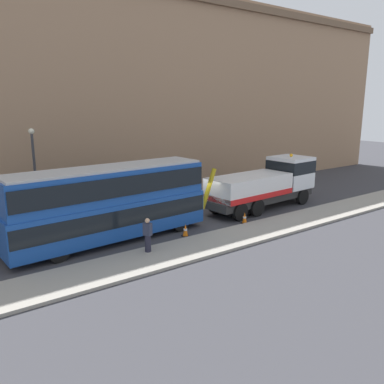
{
  "coord_description": "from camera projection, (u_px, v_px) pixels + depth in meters",
  "views": [
    {
      "loc": [
        -14.29,
        -19.32,
        7.26
      ],
      "look_at": [
        -0.82,
        -0.57,
        2.0
      ],
      "focal_mm": 36.23,
      "sensor_mm": 36.0,
      "label": 1
    }
  ],
  "objects": [
    {
      "name": "ground_plane",
      "position": [
        197.0,
        219.0,
        25.04
      ],
      "size": [
        120.0,
        120.0,
        0.0
      ],
      "primitive_type": "plane",
      "color": "#38383D"
    },
    {
      "name": "building_facade",
      "position": [
        137.0,
        93.0,
        29.38
      ],
      "size": [
        60.0,
        1.5,
        16.0
      ],
      "color": "#9E7A5B",
      "rests_on": "ground_plane"
    },
    {
      "name": "street_lamp",
      "position": [
        35.0,
        167.0,
        23.88
      ],
      "size": [
        0.36,
        0.36,
        5.83
      ],
      "color": "#38383D",
      "rests_on": "ground_plane"
    },
    {
      "name": "traffic_cone_near_bus",
      "position": [
        185.0,
        230.0,
        21.68
      ],
      "size": [
        0.36,
        0.36,
        0.72
      ],
      "color": "orange",
      "rests_on": "ground_plane"
    },
    {
      "name": "pedestrian_onlooker",
      "position": [
        148.0,
        235.0,
        18.91
      ],
      "size": [
        0.42,
        0.47,
        1.71
      ],
      "rotation": [
        0.0,
        0.0,
        0.48
      ],
      "color": "#232333",
      "rests_on": "near_kerb"
    },
    {
      "name": "traffic_cone_midway",
      "position": [
        245.0,
        218.0,
        24.01
      ],
      "size": [
        0.36,
        0.36,
        0.72
      ],
      "color": "orange",
      "rests_on": "ground_plane"
    },
    {
      "name": "recovery_tow_truck",
      "position": [
        266.0,
        183.0,
        27.46
      ],
      "size": [
        10.21,
        3.18,
        3.67
      ],
      "rotation": [
        0.0,
        0.0,
        0.06
      ],
      "color": "#2D2D2D",
      "rests_on": "ground_plane"
    },
    {
      "name": "near_kerb",
      "position": [
        242.0,
        235.0,
        21.7
      ],
      "size": [
        60.0,
        2.8,
        0.15
      ],
      "primitive_type": "cube",
      "color": "gray",
      "rests_on": "ground_plane"
    },
    {
      "name": "double_decker_bus",
      "position": [
        110.0,
        201.0,
        20.56
      ],
      "size": [
        11.15,
        3.21,
        4.06
      ],
      "rotation": [
        0.0,
        0.0,
        0.06
      ],
      "color": "#19479E",
      "rests_on": "ground_plane"
    }
  ]
}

